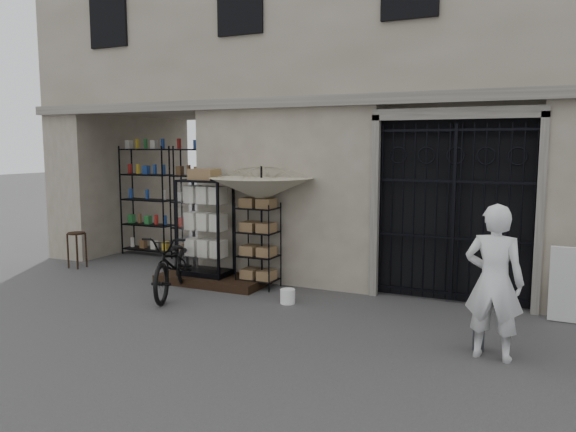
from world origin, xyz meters
The scene contains 15 objects.
ground centered at (0.00, 0.00, 0.00)m, with size 80.00×80.00×0.00m, color black.
main_building centered at (0.00, 4.00, 4.50)m, with size 14.00×4.00×9.00m, color #9D9381.
shop_recess centered at (-4.50, 2.80, 1.50)m, with size 3.00×1.70×3.00m, color black.
shop_shelving centered at (-4.55, 3.30, 1.25)m, with size 2.70×0.50×2.50m, color black.
iron_gate centered at (1.75, 2.28, 1.50)m, with size 2.50×0.21×3.00m.
step_platform centered at (-2.40, 1.55, 0.07)m, with size 2.00×0.90×0.15m, color black.
display_cabinet centered at (-2.53, 1.55, 0.94)m, with size 0.97×0.72×1.90m.
wire_rack centered at (-1.51, 1.68, 0.74)m, with size 0.71×0.54×1.51m.
market_umbrella centered at (-1.44, 1.68, 1.86)m, with size 1.81×1.83×2.59m.
white_bucket centered at (-0.60, 0.96, 0.12)m, with size 0.24×0.24×0.23m, color white.
bicycle centered at (-2.58, 0.65, 0.00)m, with size 0.70×1.06×2.01m, color black.
wooden_stool centered at (-5.66, 1.52, 0.39)m, with size 0.39×0.39×0.74m.
steel_bollard centered at (2.41, 0.07, 0.38)m, with size 0.14×0.14×0.76m, color #45494F.
shopkeeper centered at (2.57, -0.12, 0.00)m, with size 0.67×1.85×0.44m, color silver.
easel_sign centered at (3.43, 1.77, 0.58)m, with size 0.54×0.62×1.12m.
Camera 1 is at (3.09, -6.95, 2.51)m, focal length 35.00 mm.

